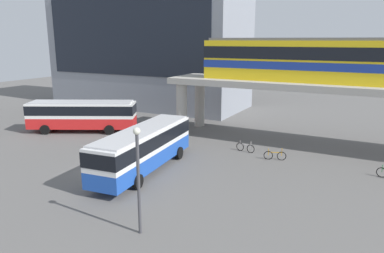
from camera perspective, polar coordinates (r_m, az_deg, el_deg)
ground_plane at (r=35.55m, az=-2.53°, el=-2.00°), size 120.00×120.00×0.00m
station_building at (r=54.10m, az=-6.86°, el=12.89°), size 27.94×11.36×18.01m
elevated_platform at (r=34.27m, az=20.07°, el=4.98°), size 29.09×5.67×5.79m
train at (r=34.16m, az=18.78°, el=9.88°), size 20.37×2.96×3.84m
bus_main at (r=26.76m, az=-7.56°, el=-2.90°), size 3.62×11.24×3.22m
bus_secondary at (r=39.72m, az=-16.84°, el=2.03°), size 10.99×7.27×3.22m
bicycle_orange at (r=30.20m, az=12.86°, el=-4.45°), size 1.73×0.58×1.04m
bicycle_silver at (r=31.90m, az=8.35°, el=-3.28°), size 1.77×0.38×1.04m
lamp_post at (r=17.88m, az=-8.43°, el=-6.97°), size 0.36×0.36×5.47m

